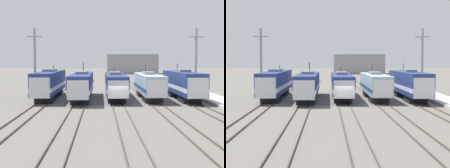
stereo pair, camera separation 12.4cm
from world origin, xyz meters
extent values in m
plane|color=#666059|center=(0.00, 0.00, 0.00)|extent=(400.00, 400.00, 0.00)
cube|color=#4C4238|center=(-10.35, 0.00, 0.07)|extent=(0.07, 120.00, 0.15)
cube|color=#4C4238|center=(-8.92, 0.00, 0.07)|extent=(0.07, 120.00, 0.15)
cube|color=#4C4238|center=(-5.54, 0.00, 0.07)|extent=(0.07, 120.00, 0.15)
cube|color=#4C4238|center=(-4.10, 0.00, 0.07)|extent=(0.07, 120.00, 0.15)
cube|color=#4C4238|center=(-0.72, 0.00, 0.07)|extent=(0.07, 120.00, 0.15)
cube|color=#4C4238|center=(0.72, 0.00, 0.07)|extent=(0.07, 120.00, 0.15)
cube|color=#4C4238|center=(4.10, 0.00, 0.07)|extent=(0.07, 120.00, 0.15)
cube|color=#4C4238|center=(5.54, 0.00, 0.07)|extent=(0.07, 120.00, 0.15)
cube|color=#4C4238|center=(8.92, 0.00, 0.07)|extent=(0.07, 120.00, 0.15)
cube|color=#4C4238|center=(10.35, 0.00, 0.07)|extent=(0.07, 120.00, 0.15)
cube|color=black|center=(-9.64, 5.68, 0.47)|extent=(2.36, 4.23, 0.95)
cube|color=black|center=(-9.64, 15.30, 0.47)|extent=(2.36, 4.23, 0.95)
cube|color=navy|center=(-9.64, 10.49, 2.46)|extent=(2.78, 19.24, 3.02)
cube|color=silver|center=(-9.64, 10.49, 1.86)|extent=(2.82, 19.28, 0.54)
cube|color=silver|center=(-9.64, 1.95, 2.23)|extent=(2.55, 2.37, 2.57)
cube|color=black|center=(-9.64, 0.85, 2.80)|extent=(2.17, 0.08, 0.72)
cube|color=slate|center=(-9.64, 10.49, 4.15)|extent=(1.53, 4.81, 0.35)
cylinder|color=#38383D|center=(-9.64, 14.72, 4.37)|extent=(0.12, 0.12, 0.81)
cube|color=black|center=(-4.82, 3.66, 0.47)|extent=(2.35, 4.22, 0.95)
cube|color=black|center=(-4.82, 13.24, 0.47)|extent=(2.35, 4.22, 0.95)
cube|color=navy|center=(-4.82, 8.45, 2.33)|extent=(2.77, 19.16, 2.75)
cube|color=silver|center=(-4.82, 8.45, 1.78)|extent=(2.81, 19.20, 0.50)
cube|color=silver|center=(-4.82, -0.13, 2.12)|extent=(2.55, 2.20, 2.34)
cube|color=black|center=(-4.82, -1.15, 2.63)|extent=(2.17, 0.08, 0.65)
cube|color=slate|center=(-4.82, 8.45, 3.88)|extent=(1.52, 4.79, 0.35)
cylinder|color=#38383D|center=(-4.82, 12.66, 4.47)|extent=(0.12, 0.12, 1.54)
cube|color=black|center=(0.00, 5.27, 0.47)|extent=(2.38, 4.25, 0.95)
cube|color=black|center=(0.00, 14.93, 0.47)|extent=(2.38, 4.25, 0.95)
cube|color=navy|center=(0.00, 10.10, 2.25)|extent=(2.80, 19.32, 2.61)
cube|color=silver|center=(0.00, 10.10, 1.73)|extent=(2.84, 19.36, 0.47)
cube|color=silver|center=(0.00, 1.37, 2.06)|extent=(2.58, 2.06, 2.22)
cube|color=black|center=(0.00, 0.42, 2.55)|extent=(2.19, 0.08, 0.62)
cube|color=slate|center=(0.00, 10.10, 3.73)|extent=(1.54, 4.83, 0.35)
cylinder|color=#38383D|center=(0.00, 14.35, 4.03)|extent=(0.12, 0.12, 0.95)
cube|color=#232326|center=(4.82, 5.04, 0.47)|extent=(2.38, 3.60, 0.95)
cube|color=#232326|center=(4.82, 13.22, 0.47)|extent=(2.38, 3.60, 0.95)
cube|color=#9EBCCC|center=(4.82, 9.13, 2.27)|extent=(2.80, 16.35, 2.63)
cube|color=navy|center=(4.82, 9.13, 1.74)|extent=(2.84, 16.39, 0.47)
cube|color=silver|center=(4.82, 1.83, 2.07)|extent=(2.57, 1.95, 2.24)
cube|color=black|center=(4.82, 0.94, 2.56)|extent=(2.19, 0.08, 0.63)
cube|color=gray|center=(4.82, 9.13, 3.76)|extent=(1.54, 4.09, 0.35)
cylinder|color=#38383D|center=(4.82, 12.73, 4.27)|extent=(0.12, 0.12, 1.38)
cube|color=black|center=(9.64, 4.24, 0.47)|extent=(2.39, 3.83, 0.95)
cube|color=black|center=(9.64, 12.94, 0.47)|extent=(2.39, 3.83, 0.95)
cube|color=navy|center=(9.64, 8.59, 2.45)|extent=(2.81, 17.40, 3.01)
cube|color=silver|center=(9.64, 8.59, 1.85)|extent=(2.85, 17.44, 0.54)
cube|color=silver|center=(9.64, 0.84, 2.23)|extent=(2.58, 2.09, 2.56)
cube|color=black|center=(9.64, -0.13, 2.79)|extent=(2.20, 0.08, 0.72)
cube|color=slate|center=(9.64, 8.59, 4.13)|extent=(1.55, 4.35, 0.35)
cylinder|color=#38383D|center=(9.64, 12.42, 4.54)|extent=(0.12, 0.12, 1.17)
cylinder|color=gray|center=(-11.99, 11.41, 5.19)|extent=(0.37, 0.37, 10.38)
cube|color=gray|center=(-11.99, 11.41, 9.13)|extent=(2.25, 0.16, 0.16)
cylinder|color=gray|center=(12.30, 11.41, 5.19)|extent=(0.37, 0.37, 10.38)
cube|color=gray|center=(12.30, 11.41, 9.13)|extent=(2.25, 0.16, 0.16)
cube|color=gray|center=(10.48, 108.17, 3.93)|extent=(20.28, 13.30, 7.85)
camera|label=1|loc=(-2.12, -44.87, 5.67)|focal=60.00mm
camera|label=2|loc=(-2.00, -44.88, 5.67)|focal=60.00mm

